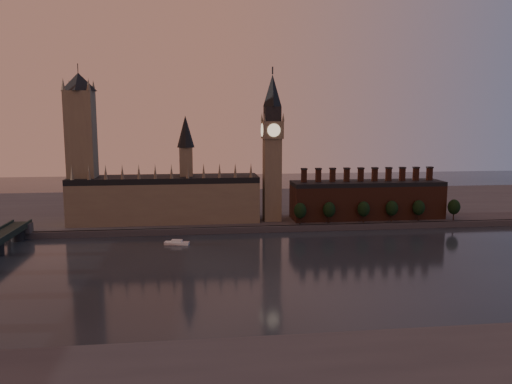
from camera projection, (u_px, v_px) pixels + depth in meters
ground at (286, 272)px, 247.60m from camera, size 900.00×900.00×0.00m
north_bank at (248, 207)px, 422.17m from camera, size 900.00×182.00×4.00m
palace_of_westminster at (166, 197)px, 349.54m from camera, size 130.00×30.30×74.00m
victoria_tower at (82, 144)px, 337.51m from camera, size 24.00×24.00×108.00m
big_ben at (272, 146)px, 348.65m from camera, size 15.00×15.00×107.00m
chimney_block at (367, 199)px, 362.74m from camera, size 110.00×25.00×37.00m
embankment_tree_0 at (300, 211)px, 340.89m from camera, size 8.60×8.60×14.88m
embankment_tree_1 at (329, 210)px, 344.51m from camera, size 8.60×8.60×14.88m
embankment_tree_2 at (364, 209)px, 346.89m from camera, size 8.60×8.60×14.88m
embankment_tree_3 at (392, 208)px, 350.13m from camera, size 8.60×8.60×14.88m
embankment_tree_4 at (419, 208)px, 352.15m from camera, size 8.60×8.60×14.88m
embankment_tree_5 at (454, 207)px, 355.23m from camera, size 8.60×8.60×14.88m
river_boat at (177, 243)px, 302.44m from camera, size 15.62×7.45×3.01m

